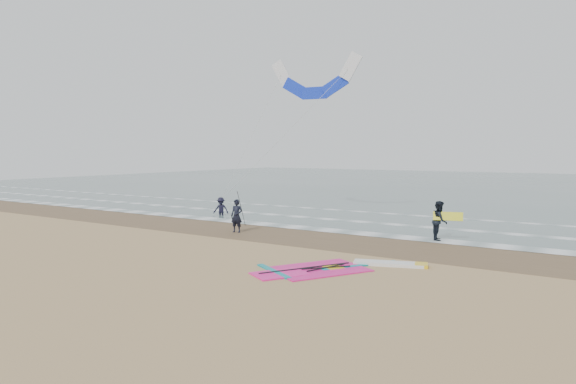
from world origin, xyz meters
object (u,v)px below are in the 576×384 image
Objects in this scene: windsurf_rig at (338,268)px; surf_kite at (314,82)px; person_walking at (440,221)px; person_standing at (237,216)px; person_wading at (221,204)px.

surf_kite is (-8.27, 12.69, 8.41)m from windsurf_rig.
surf_kite reaches higher than person_walking.
person_standing is 9.81m from person_walking.
surf_kite reaches higher than person_standing.
person_walking is 13.18m from surf_kite.
person_standing reaches higher than windsurf_rig.
person_walking is at bearing -27.58° from person_wading.
windsurf_rig is 0.59× the size of surf_kite.
person_walking is at bearing -27.97° from surf_kite.
person_standing is 0.92× the size of person_walking.
person_standing is (-7.98, 4.38, 0.81)m from windsurf_rig.
person_wading is 0.17× the size of surf_kite.
windsurf_rig is at bearing -56.79° from person_wading.
person_walking is 1.19× the size of person_wading.
person_wading is (-14.22, 1.42, -0.15)m from person_walking.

